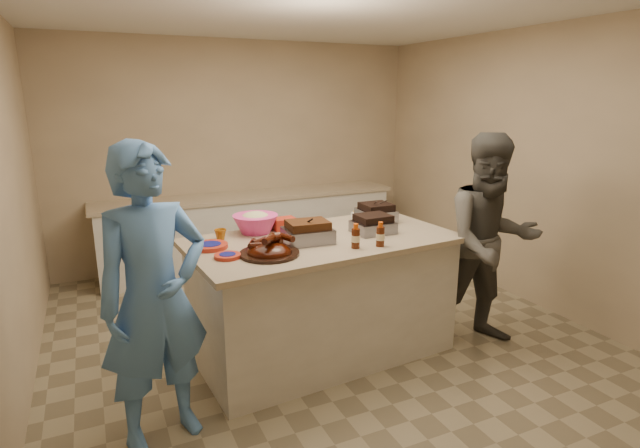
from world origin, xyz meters
name	(u,v)px	position (x,y,z in m)	size (l,w,h in m)	color
room	(329,341)	(0.00, 0.00, 0.00)	(4.50, 5.00, 2.70)	tan
back_counter	(251,230)	(0.00, 2.20, 0.45)	(3.60, 0.64, 0.90)	silver
island	(323,351)	(-0.12, -0.14, 0.00)	(2.07, 1.09, 0.98)	silver
rib_platter	(270,255)	(-0.64, -0.37, 0.98)	(0.42, 0.42, 0.17)	#3D0E02
pulled_pork_tray	(308,242)	(-0.28, -0.20, 0.98)	(0.36, 0.27, 0.11)	#47230F
brisket_tray	(373,233)	(0.31, -0.17, 0.98)	(0.31, 0.26, 0.09)	black
roasting_pan	(376,222)	(0.51, 0.12, 0.98)	(0.29, 0.29, 0.11)	gray
coleslaw_bowl	(256,233)	(-0.55, 0.23, 0.98)	(0.36, 0.36, 0.25)	#EA3A94
sausage_plate	(303,226)	(-0.13, 0.25, 0.98)	(0.29, 0.29, 0.05)	silver
mac_cheese_dish	(372,219)	(0.54, 0.25, 0.98)	(0.30, 0.22, 0.08)	#DA9C0B
bbq_bottle_a	(355,248)	(-0.02, -0.48, 0.98)	(0.06, 0.06, 0.18)	#411909
bbq_bottle_b	(380,246)	(0.17, -0.51, 0.98)	(0.06, 0.06, 0.18)	#411909
mustard_bottle	(285,239)	(-0.40, -0.06, 0.98)	(0.05, 0.05, 0.13)	#E7A60F
sauce_bowl	(295,234)	(-0.28, 0.05, 0.98)	(0.15, 0.05, 0.15)	silver
plate_stack_large	(210,248)	(-0.98, -0.04, 0.98)	(0.26, 0.26, 0.03)	#A62817
plate_stack_small	(228,258)	(-0.92, -0.31, 0.98)	(0.18, 0.18, 0.03)	#A62817
plastic_cup	(221,240)	(-0.86, 0.14, 0.98)	(0.09, 0.08, 0.09)	#9A580E
basket_stack	(284,229)	(-0.30, 0.23, 0.98)	(0.19, 0.14, 0.09)	#A62817
guest_blue	(167,434)	(-1.45, -0.67, 0.00)	(0.67, 1.83, 0.44)	#5187D2
guest_gray	(481,340)	(1.20, -0.54, 0.00)	(0.86, 1.77, 0.67)	#514F49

